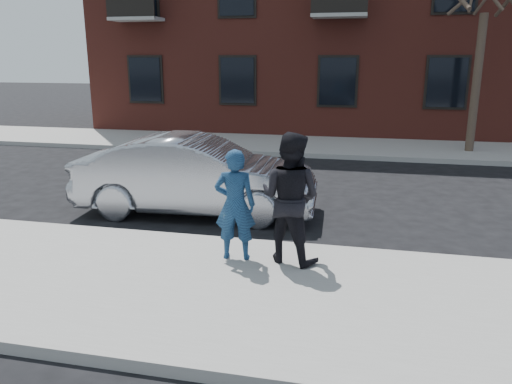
# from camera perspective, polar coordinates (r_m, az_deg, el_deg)

# --- Properties ---
(ground) EXTENTS (100.00, 100.00, 0.00)m
(ground) POSITION_cam_1_polar(r_m,az_deg,el_deg) (6.83, 0.70, -11.49)
(ground) COLOR black
(ground) RESTS_ON ground
(near_sidewalk) EXTENTS (50.00, 3.50, 0.15)m
(near_sidewalk) POSITION_cam_1_polar(r_m,az_deg,el_deg) (6.57, 0.24, -11.86)
(near_sidewalk) COLOR gray
(near_sidewalk) RESTS_ON ground
(near_curb) EXTENTS (50.00, 0.10, 0.15)m
(near_curb) POSITION_cam_1_polar(r_m,az_deg,el_deg) (8.19, 2.95, -6.25)
(near_curb) COLOR #999691
(near_curb) RESTS_ON ground
(far_sidewalk) EXTENTS (50.00, 3.50, 0.15)m
(far_sidewalk) POSITION_cam_1_polar(r_m,az_deg,el_deg) (17.52, 8.33, 5.18)
(far_sidewalk) COLOR gray
(far_sidewalk) RESTS_ON ground
(far_curb) EXTENTS (50.00, 0.10, 0.15)m
(far_curb) POSITION_cam_1_polar(r_m,az_deg,el_deg) (15.76, 7.82, 4.08)
(far_curb) COLOR #999691
(far_curb) RESTS_ON ground
(silver_sedan) EXTENTS (4.83, 1.93, 1.56)m
(silver_sedan) POSITION_cam_1_polar(r_m,az_deg,el_deg) (10.00, -6.82, 1.86)
(silver_sedan) COLOR #999BA3
(silver_sedan) RESTS_ON ground
(man_hoodie) EXTENTS (0.65, 0.51, 1.66)m
(man_hoodie) POSITION_cam_1_polar(r_m,az_deg,el_deg) (7.29, -2.41, -1.47)
(man_hoodie) COLOR navy
(man_hoodie) RESTS_ON near_sidewalk
(man_peacoat) EXTENTS (1.11, 0.97, 1.91)m
(man_peacoat) POSITION_cam_1_polar(r_m,az_deg,el_deg) (7.19, 3.91, -0.67)
(man_peacoat) COLOR black
(man_peacoat) RESTS_ON near_sidewalk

